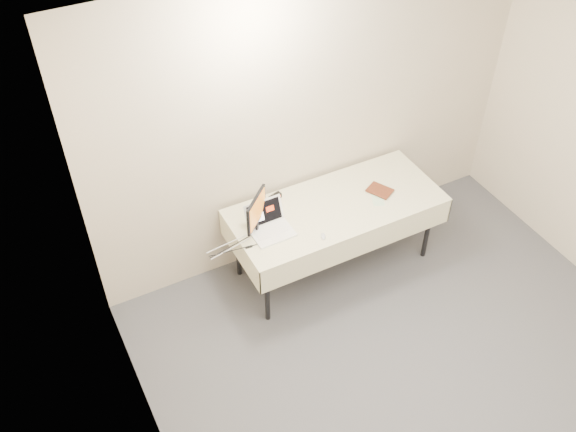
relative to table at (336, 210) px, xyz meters
name	(u,v)px	position (x,y,z in m)	size (l,w,h in m)	color
back_wall	(313,119)	(0.00, 0.45, 0.67)	(4.00, 0.10, 2.70)	beige
table	(336,210)	(0.00, 0.00, 0.00)	(1.86, 0.81, 0.74)	black
laptop	(269,225)	(-0.65, -0.01, 0.12)	(0.34, 0.32, 0.22)	white
monitor	(256,212)	(-0.74, 0.02, 0.27)	(0.27, 0.26, 0.36)	black
book	(376,187)	(0.36, -0.06, 0.17)	(0.16, 0.02, 0.21)	#943A1A
alarm_clock	(275,197)	(-0.43, 0.31, 0.09)	(0.12, 0.07, 0.05)	black
clicker	(323,236)	(-0.30, -0.29, 0.07)	(0.04, 0.08, 0.02)	#BBBBBE
paper_form	(377,196)	(0.37, -0.07, 0.06)	(0.10, 0.25, 0.00)	#BAE1B3
usb_dongle	(249,247)	(-0.89, -0.12, 0.07)	(0.06, 0.02, 0.01)	black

